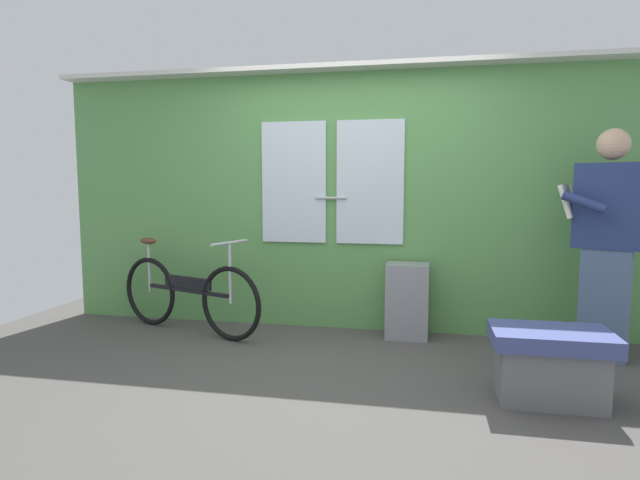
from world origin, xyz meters
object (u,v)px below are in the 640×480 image
Objects in this scene: bicycle_near_door at (187,294)px; trash_bin_by_wall at (407,301)px; passenger_reading_newspaper at (607,239)px; bench_seat_corner at (550,364)px.

trash_bin_by_wall is at bearing 26.37° from bicycle_near_door.
bicycle_near_door is 3.46m from passenger_reading_newspaper.
bench_seat_corner is at bearing -53.17° from trash_bin_by_wall.
bicycle_near_door is 2.23× the size of bench_seat_corner.
bench_seat_corner is at bearing 0.85° from bicycle_near_door.
trash_bin_by_wall is 1.50m from bench_seat_corner.
bicycle_near_door is 0.90× the size of passenger_reading_newspaper.
passenger_reading_newspaper is at bearing 58.15° from bench_seat_corner.
trash_bin_by_wall reaches higher than bench_seat_corner.
passenger_reading_newspaper is 1.28m from bench_seat_corner.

